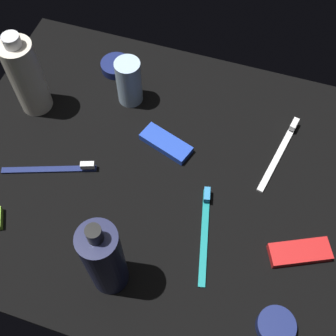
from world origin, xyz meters
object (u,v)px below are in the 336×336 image
Objects in this scene: toothbrush_navy at (55,168)px; snack_bar_blue at (166,143)px; cream_tin_left at (116,66)px; cream_tin_right at (276,326)px; lotion_bottle at (104,259)px; bodywash_bottle at (26,76)px; snack_bar_red at (300,252)px; toothbrush_teal at (205,229)px; toothbrush_white at (281,150)px; deodorant_stick at (129,82)px.

toothbrush_navy reaches higher than snack_bar_blue.
cream_tin_right reaches higher than cream_tin_left.
lotion_bottle is 1.97× the size of snack_bar_blue.
bodywash_bottle is 1.07× the size of toothbrush_navy.
snack_bar_red is at bearing 82.79° from cream_tin_right.
toothbrush_teal and cream_tin_right have the same top height.
cream_tin_left is at bearing 165.00° from toothbrush_white.
toothbrush_navy and cream_tin_right have the same top height.
bodywash_bottle is at bearing -157.44° from deodorant_stick.
lotion_bottle reaches higher than toothbrush_white.
toothbrush_teal is 2.72× the size of cream_tin_left.
toothbrush_teal is 1.71× the size of snack_bar_red.
toothbrush_white is (40.16, 17.32, 0.00)cm from toothbrush_navy.
toothbrush_white is (9.71, 20.46, 0.00)cm from toothbrush_teal.
cream_tin_left is (-16.02, 43.48, -8.10)cm from lotion_bottle.
bodywash_bottle is 2.85× the size of cream_tin_left.
toothbrush_white is at bearing 4.47° from bodywash_bottle.
bodywash_bottle is 1.80× the size of snack_bar_blue.
snack_bar_red is at bearing -30.48° from deodorant_stick.
snack_bar_red is 13.34cm from cream_tin_right.
toothbrush_navy and toothbrush_white have the same top height.
deodorant_stick is (18.03, 7.49, -3.37)cm from bodywash_bottle.
cream_tin_right is (27.53, 0.37, -7.99)cm from lotion_bottle.
cream_tin_right is at bearing -18.89° from toothbrush_navy.
bodywash_bottle is 63.15cm from cream_tin_right.
deodorant_stick is 0.58× the size of toothbrush_white.
deodorant_stick is 0.99× the size of snack_bar_blue.
snack_bar_red is 54.21cm from cream_tin_left.
lotion_bottle is 33.27cm from snack_bar_red.
cream_tin_left is 61.28cm from cream_tin_right.
toothbrush_white is at bearing 55.99° from lotion_bottle.
bodywash_bottle reaches higher than deodorant_stick.
lotion_bottle reaches higher than cream_tin_left.
bodywash_bottle is 18.69cm from toothbrush_navy.
cream_tin_left is (1.75, 27.61, 0.37)cm from toothbrush_navy.
snack_bar_blue is 1.59× the size of cream_tin_left.
deodorant_stick is 22.69cm from toothbrush_navy.
toothbrush_teal is 19.33cm from cream_tin_right.
toothbrush_white is at bearing 32.84° from snack_bar_blue.
snack_bar_blue is at bearing 128.68° from snack_bar_red.
cream_tin_right is (43.55, -43.11, 0.11)cm from cream_tin_left.
cream_tin_left is (-5.91, 6.74, -4.19)cm from deodorant_stick.
cream_tin_right reaches higher than snack_bar_blue.
lotion_bottle reaches higher than snack_bar_blue.
cream_tin_right is (37.64, -36.37, -4.08)cm from deodorant_stick.
snack_bar_blue is at bearing 88.66° from lotion_bottle.
deodorant_stick is at bearing 124.50° from snack_bar_red.
toothbrush_white reaches higher than snack_bar_red.
toothbrush_navy is at bearing 152.21° from snack_bar_red.
bodywash_bottle is at bearing 133.90° from lotion_bottle.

